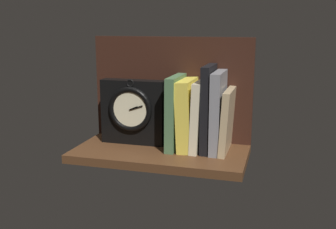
{
  "coord_description": "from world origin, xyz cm",
  "views": [
    {
      "loc": [
        34.32,
        -112.1,
        37.37
      ],
      "look_at": [
        1.24,
        4.06,
        10.1
      ],
      "focal_mm": 43.31,
      "sensor_mm": 36.0,
      "label": 1
    }
  ],
  "objects_px": {
    "book_gray_chess": "(218,112)",
    "book_green_romantic": "(176,112)",
    "book_cream_twain": "(199,116)",
    "book_black_skeptic": "(208,108)",
    "book_yellow_seinlanguage": "(188,114)",
    "framed_clock": "(133,111)",
    "book_tan_shortstories": "(227,121)"
  },
  "relations": [
    {
      "from": "book_green_romantic",
      "to": "book_gray_chess",
      "type": "height_order",
      "value": "book_gray_chess"
    },
    {
      "from": "book_yellow_seinlanguage",
      "to": "book_gray_chess",
      "type": "height_order",
      "value": "book_gray_chess"
    },
    {
      "from": "book_green_romantic",
      "to": "framed_clock",
      "type": "relative_size",
      "value": 1.06
    },
    {
      "from": "book_yellow_seinlanguage",
      "to": "book_black_skeptic",
      "type": "xyz_separation_m",
      "value": [
        0.06,
        0.0,
        0.02
      ]
    },
    {
      "from": "book_green_romantic",
      "to": "book_yellow_seinlanguage",
      "type": "distance_m",
      "value": 0.04
    },
    {
      "from": "book_yellow_seinlanguage",
      "to": "book_gray_chess",
      "type": "xyz_separation_m",
      "value": [
        0.09,
        0.0,
        0.01
      ]
    },
    {
      "from": "book_black_skeptic",
      "to": "book_tan_shortstories",
      "type": "height_order",
      "value": "book_black_skeptic"
    },
    {
      "from": "book_yellow_seinlanguage",
      "to": "framed_clock",
      "type": "xyz_separation_m",
      "value": [
        -0.18,
        0.0,
        -0.0
      ]
    },
    {
      "from": "framed_clock",
      "to": "book_black_skeptic",
      "type": "bearing_deg",
      "value": -0.35
    },
    {
      "from": "book_black_skeptic",
      "to": "book_gray_chess",
      "type": "xyz_separation_m",
      "value": [
        0.03,
        0.0,
        -0.01
      ]
    },
    {
      "from": "book_gray_chess",
      "to": "book_black_skeptic",
      "type": "bearing_deg",
      "value": 180.0
    },
    {
      "from": "book_black_skeptic",
      "to": "book_tan_shortstories",
      "type": "xyz_separation_m",
      "value": [
        0.06,
        0.0,
        -0.03
      ]
    },
    {
      "from": "book_yellow_seinlanguage",
      "to": "book_black_skeptic",
      "type": "height_order",
      "value": "book_black_skeptic"
    },
    {
      "from": "book_gray_chess",
      "to": "framed_clock",
      "type": "height_order",
      "value": "book_gray_chess"
    },
    {
      "from": "book_yellow_seinlanguage",
      "to": "book_cream_twain",
      "type": "bearing_deg",
      "value": 0.0
    },
    {
      "from": "book_cream_twain",
      "to": "book_black_skeptic",
      "type": "bearing_deg",
      "value": 0.0
    },
    {
      "from": "book_green_romantic",
      "to": "book_tan_shortstories",
      "type": "bearing_deg",
      "value": 0.0
    },
    {
      "from": "book_cream_twain",
      "to": "book_black_skeptic",
      "type": "distance_m",
      "value": 0.04
    },
    {
      "from": "book_cream_twain",
      "to": "book_black_skeptic",
      "type": "height_order",
      "value": "book_black_skeptic"
    },
    {
      "from": "book_tan_shortstories",
      "to": "book_gray_chess",
      "type": "bearing_deg",
      "value": 180.0
    },
    {
      "from": "book_yellow_seinlanguage",
      "to": "book_gray_chess",
      "type": "distance_m",
      "value": 0.09
    },
    {
      "from": "book_tan_shortstories",
      "to": "framed_clock",
      "type": "xyz_separation_m",
      "value": [
        -0.3,
        0.0,
        0.01
      ]
    },
    {
      "from": "book_green_romantic",
      "to": "book_gray_chess",
      "type": "bearing_deg",
      "value": 0.0
    },
    {
      "from": "book_cream_twain",
      "to": "book_tan_shortstories",
      "type": "relative_size",
      "value": 1.12
    },
    {
      "from": "book_cream_twain",
      "to": "framed_clock",
      "type": "distance_m",
      "value": 0.21
    },
    {
      "from": "book_cream_twain",
      "to": "book_black_skeptic",
      "type": "relative_size",
      "value": 0.81
    },
    {
      "from": "book_tan_shortstories",
      "to": "framed_clock",
      "type": "height_order",
      "value": "framed_clock"
    },
    {
      "from": "book_tan_shortstories",
      "to": "book_black_skeptic",
      "type": "bearing_deg",
      "value": 180.0
    },
    {
      "from": "book_yellow_seinlanguage",
      "to": "book_black_skeptic",
      "type": "bearing_deg",
      "value": 0.0
    },
    {
      "from": "book_cream_twain",
      "to": "book_green_romantic",
      "type": "bearing_deg",
      "value": 180.0
    },
    {
      "from": "book_gray_chess",
      "to": "book_green_romantic",
      "type": "bearing_deg",
      "value": 180.0
    },
    {
      "from": "book_yellow_seinlanguage",
      "to": "book_cream_twain",
      "type": "relative_size",
      "value": 1.01
    }
  ]
}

